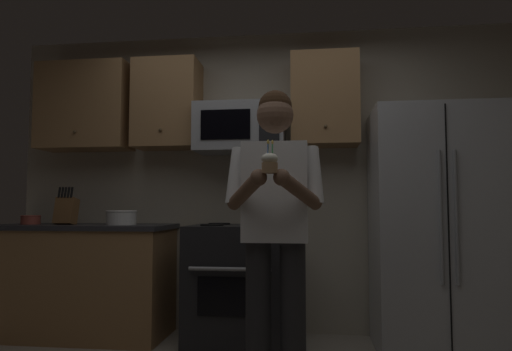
{
  "coord_description": "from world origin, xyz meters",
  "views": [
    {
      "loc": [
        0.46,
        -2.3,
        1.06
      ],
      "look_at": [
        0.11,
        0.42,
        1.25
      ],
      "focal_mm": 32.46,
      "sensor_mm": 36.0,
      "label": 1
    }
  ],
  "objects_px": {
    "person": "(275,219)",
    "bowl_small_colored": "(31,220)",
    "cupcake": "(270,163)",
    "microwave": "(241,128)",
    "bowl_large_white": "(121,217)",
    "refrigerator": "(435,229)",
    "oven_range": "(238,283)",
    "knife_block": "(66,211)"
  },
  "relations": [
    {
      "from": "person",
      "to": "cupcake",
      "type": "relative_size",
      "value": 10.13
    },
    {
      "from": "knife_block",
      "to": "person",
      "type": "bearing_deg",
      "value": -26.86
    },
    {
      "from": "knife_block",
      "to": "bowl_large_white",
      "type": "distance_m",
      "value": 0.48
    },
    {
      "from": "microwave",
      "to": "cupcake",
      "type": "bearing_deg",
      "value": -74.88
    },
    {
      "from": "microwave",
      "to": "bowl_large_white",
      "type": "distance_m",
      "value": 1.23
    },
    {
      "from": "bowl_small_colored",
      "to": "cupcake",
      "type": "relative_size",
      "value": 0.93
    },
    {
      "from": "oven_range",
      "to": "microwave",
      "type": "distance_m",
      "value": 1.26
    },
    {
      "from": "refrigerator",
      "to": "knife_block",
      "type": "height_order",
      "value": "refrigerator"
    },
    {
      "from": "bowl_small_colored",
      "to": "person",
      "type": "height_order",
      "value": "person"
    },
    {
      "from": "microwave",
      "to": "cupcake",
      "type": "distance_m",
      "value": 1.51
    },
    {
      "from": "cupcake",
      "to": "person",
      "type": "bearing_deg",
      "value": 90.0
    },
    {
      "from": "knife_block",
      "to": "refrigerator",
      "type": "bearing_deg",
      "value": -0.19
    },
    {
      "from": "oven_range",
      "to": "bowl_small_colored",
      "type": "height_order",
      "value": "bowl_small_colored"
    },
    {
      "from": "oven_range",
      "to": "cupcake",
      "type": "distance_m",
      "value": 1.57
    },
    {
      "from": "microwave",
      "to": "bowl_large_white",
      "type": "xyz_separation_m",
      "value": [
        -0.97,
        -0.13,
        -0.74
      ]
    },
    {
      "from": "bowl_large_white",
      "to": "cupcake",
      "type": "relative_size",
      "value": 1.45
    },
    {
      "from": "person",
      "to": "refrigerator",
      "type": "bearing_deg",
      "value": 39.17
    },
    {
      "from": "person",
      "to": "bowl_small_colored",
      "type": "bearing_deg",
      "value": 156.26
    },
    {
      "from": "cupcake",
      "to": "bowl_small_colored",
      "type": "bearing_deg",
      "value": 149.35
    },
    {
      "from": "microwave",
      "to": "person",
      "type": "height_order",
      "value": "microwave"
    },
    {
      "from": "oven_range",
      "to": "knife_block",
      "type": "height_order",
      "value": "knife_block"
    },
    {
      "from": "oven_range",
      "to": "bowl_small_colored",
      "type": "xyz_separation_m",
      "value": [
        -1.77,
        -0.01,
        0.5
      ]
    },
    {
      "from": "microwave",
      "to": "refrigerator",
      "type": "relative_size",
      "value": 0.41
    },
    {
      "from": "oven_range",
      "to": "person",
      "type": "height_order",
      "value": "person"
    },
    {
      "from": "refrigerator",
      "to": "bowl_large_white",
      "type": "height_order",
      "value": "refrigerator"
    },
    {
      "from": "microwave",
      "to": "bowl_small_colored",
      "type": "bearing_deg",
      "value": -175.97
    },
    {
      "from": "bowl_large_white",
      "to": "cupcake",
      "type": "xyz_separation_m",
      "value": [
        1.35,
        -1.28,
        0.31
      ]
    },
    {
      "from": "microwave",
      "to": "person",
      "type": "distance_m",
      "value": 1.35
    },
    {
      "from": "oven_range",
      "to": "cupcake",
      "type": "xyz_separation_m",
      "value": [
        0.38,
        -1.28,
        0.83
      ]
    },
    {
      "from": "oven_range",
      "to": "cupcake",
      "type": "height_order",
      "value": "cupcake"
    },
    {
      "from": "knife_block",
      "to": "cupcake",
      "type": "distance_m",
      "value": 2.23
    },
    {
      "from": "oven_range",
      "to": "person",
      "type": "distance_m",
      "value": 1.16
    },
    {
      "from": "refrigerator",
      "to": "person",
      "type": "relative_size",
      "value": 1.02
    },
    {
      "from": "microwave",
      "to": "knife_block",
      "type": "relative_size",
      "value": 2.31
    },
    {
      "from": "refrigerator",
      "to": "cupcake",
      "type": "xyz_separation_m",
      "value": [
        -1.12,
        -1.24,
        0.39
      ]
    },
    {
      "from": "refrigerator",
      "to": "knife_block",
      "type": "relative_size",
      "value": 5.63
    },
    {
      "from": "refrigerator",
      "to": "bowl_small_colored",
      "type": "height_order",
      "value": "refrigerator"
    },
    {
      "from": "oven_range",
      "to": "bowl_small_colored",
      "type": "relative_size",
      "value": 5.79
    },
    {
      "from": "bowl_large_white",
      "to": "person",
      "type": "distance_m",
      "value": 1.65
    },
    {
      "from": "microwave",
      "to": "bowl_large_white",
      "type": "height_order",
      "value": "microwave"
    },
    {
      "from": "knife_block",
      "to": "bowl_large_white",
      "type": "bearing_deg",
      "value": 2.86
    },
    {
      "from": "oven_range",
      "to": "microwave",
      "type": "xyz_separation_m",
      "value": [
        0.0,
        0.12,
        1.26
      ]
    }
  ]
}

